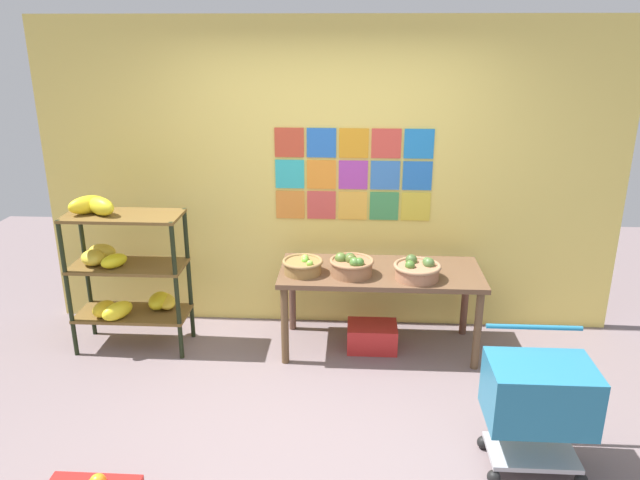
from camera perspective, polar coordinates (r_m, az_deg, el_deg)
name	(u,v)px	position (r m, az deg, el deg)	size (l,w,h in m)	color
ground	(317,435)	(4.18, -0.25, -17.75)	(9.32, 9.32, 0.00)	slate
back_wall_with_art	(330,179)	(5.17, 0.93, 5.74)	(4.89, 0.07, 2.62)	#E8CE61
banana_shelf_unit	(122,267)	(5.14, -18.04, -2.45)	(0.90, 0.55, 1.29)	black
display_table	(380,279)	(4.91, 5.65, -3.69)	(1.60, 0.70, 0.69)	brown
fruit_basket_left	(417,270)	(4.74, 9.09, -2.75)	(0.36, 0.36, 0.17)	#A26C4D
fruit_basket_back_left	(351,265)	(4.74, 2.96, -2.37)	(0.35, 0.35, 0.18)	#916241
fruit_basket_right	(303,266)	(4.78, -1.61, -2.40)	(0.32, 0.32, 0.14)	olive
produce_crate_under_table	(372,336)	(5.11, 4.88, -8.97)	(0.41, 0.30, 0.21)	red
shopping_cart	(539,397)	(3.87, 19.76, -13.68)	(0.60, 0.46, 0.83)	black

